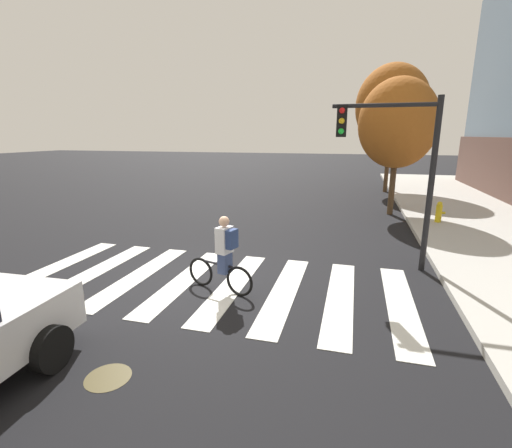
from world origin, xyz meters
TOP-DOWN VIEW (x-y plane):
  - ground_plane at (0.00, 0.00)m, footprint 120.00×120.00m
  - crosswalk_stripes at (0.30, 0.00)m, footprint 8.90×4.02m
  - manhole_cover at (0.24, -3.49)m, footprint 0.64×0.64m
  - cyclist at (0.83, -0.35)m, footprint 1.66×0.54m
  - traffic_light_near at (4.36, 2.17)m, footprint 2.47×0.28m
  - fire_hydrant at (6.53, 7.27)m, footprint 0.33×0.22m
  - street_tree_near at (4.97, 8.97)m, footprint 3.14×3.14m
  - street_tree_mid at (5.23, 15.61)m, footprint 4.07×4.07m

SIDE VIEW (x-z plane):
  - ground_plane at x=0.00m, z-range 0.00..0.00m
  - manhole_cover at x=0.24m, z-range 0.00..0.01m
  - crosswalk_stripes at x=0.30m, z-range 0.00..0.01m
  - fire_hydrant at x=6.53m, z-range 0.14..0.92m
  - cyclist at x=0.83m, z-range 0.00..1.69m
  - traffic_light_near at x=4.36m, z-range 0.76..4.96m
  - street_tree_near at x=4.97m, z-range 0.98..6.56m
  - street_tree_mid at x=5.23m, z-range 1.27..8.50m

